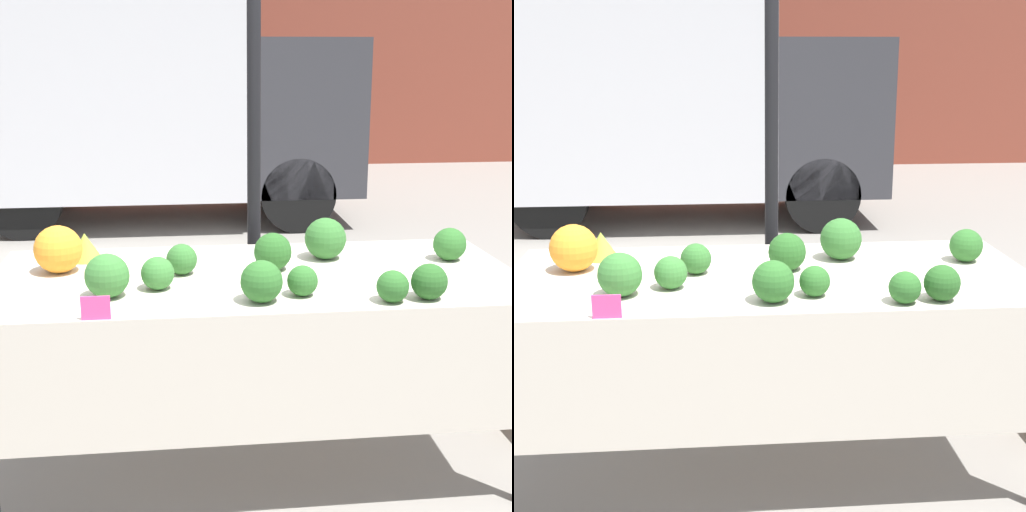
{
  "view_description": "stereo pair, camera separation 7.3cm",
  "coord_description": "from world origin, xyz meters",
  "views": [
    {
      "loc": [
        -0.32,
        -2.87,
        1.79
      ],
      "look_at": [
        0.0,
        0.0,
        0.97
      ],
      "focal_mm": 50.0,
      "sensor_mm": 36.0,
      "label": 1
    },
    {
      "loc": [
        -0.25,
        -2.88,
        1.79
      ],
      "look_at": [
        0.0,
        0.0,
        0.97
      ],
      "focal_mm": 50.0,
      "sensor_mm": 36.0,
      "label": 2
    }
  ],
  "objects": [
    {
      "name": "broccoli_head_9",
      "position": [
        -0.6,
        -0.23,
        0.98
      ],
      "size": [
        0.17,
        0.17,
        0.17
      ],
      "color": "#387533",
      "rests_on": "market_table"
    },
    {
      "name": "broccoli_head_7",
      "position": [
        0.62,
        -0.39,
        0.96
      ],
      "size": [
        0.14,
        0.14,
        0.14
      ],
      "color": "#285B23",
      "rests_on": "market_table"
    },
    {
      "name": "broccoli_head_8",
      "position": [
        0.15,
        -0.3,
        0.95
      ],
      "size": [
        0.12,
        0.12,
        0.12
      ],
      "color": "#2D6628",
      "rests_on": "market_table"
    },
    {
      "name": "broccoli_head_1",
      "position": [
        0.34,
        0.2,
        0.99
      ],
      "size": [
        0.19,
        0.19,
        0.19
      ],
      "color": "#336B2D",
      "rests_on": "market_table"
    },
    {
      "name": "ground_plane",
      "position": [
        0.0,
        0.0,
        0.0
      ],
      "size": [
        40.0,
        40.0,
        0.0
      ],
      "primitive_type": "plane",
      "color": "gray"
    },
    {
      "name": "broccoli_head_4",
      "position": [
        -0.02,
        -0.35,
        0.97
      ],
      "size": [
        0.16,
        0.16,
        0.16
      ],
      "color": "#2D6628",
      "rests_on": "market_table"
    },
    {
      "name": "broccoli_head_3",
      "position": [
        -0.41,
        -0.16,
        0.96
      ],
      "size": [
        0.13,
        0.13,
        0.13
      ],
      "color": "#387533",
      "rests_on": "market_table"
    },
    {
      "name": "orange_cauliflower",
      "position": [
        -0.83,
        0.12,
        1.0
      ],
      "size": [
        0.2,
        0.2,
        0.2
      ],
      "color": "orange",
      "rests_on": "market_table"
    },
    {
      "name": "romanesco_head",
      "position": [
        -0.74,
        0.3,
        0.96
      ],
      "size": [
        0.16,
        0.16,
        0.12
      ],
      "color": "#93B238",
      "rests_on": "market_table"
    },
    {
      "name": "broccoli_head_6",
      "position": [
        0.89,
        0.12,
        0.97
      ],
      "size": [
        0.15,
        0.15,
        0.15
      ],
      "color": "#2D6628",
      "rests_on": "market_table"
    },
    {
      "name": "broccoli_head_5",
      "position": [
        -0.31,
        0.03,
        0.96
      ],
      "size": [
        0.13,
        0.13,
        0.13
      ],
      "color": "#336B2D",
      "rests_on": "market_table"
    },
    {
      "name": "market_table",
      "position": [
        0.0,
        -0.07,
        0.79
      ],
      "size": [
        2.23,
        0.98,
        0.89
      ],
      "color": "beige",
      "rests_on": "ground_plane"
    },
    {
      "name": "broccoli_head_2",
      "position": [
        0.08,
        0.05,
        0.97
      ],
      "size": [
        0.16,
        0.16,
        0.16
      ],
      "color": "#285B23",
      "rests_on": "market_table"
    },
    {
      "name": "price_sign",
      "position": [
        -0.62,
        -0.48,
        0.94
      ],
      "size": [
        0.1,
        0.01,
        0.09
      ],
      "color": "#EF4793",
      "rests_on": "market_table"
    },
    {
      "name": "tent_pole",
      "position": [
        0.07,
        0.75,
        1.24
      ],
      "size": [
        0.07,
        0.07,
        2.47
      ],
      "color": "black",
      "rests_on": "ground_plane"
    },
    {
      "name": "parked_truck",
      "position": [
        -0.61,
        5.06,
        1.37
      ],
      "size": [
        4.16,
        1.82,
        2.59
      ],
      "color": "silver",
      "rests_on": "ground_plane"
    },
    {
      "name": "broccoli_head_0",
      "position": [
        0.47,
        -0.41,
        0.95
      ],
      "size": [
        0.12,
        0.12,
        0.12
      ],
      "color": "#2D6628",
      "rests_on": "market_table"
    }
  ]
}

